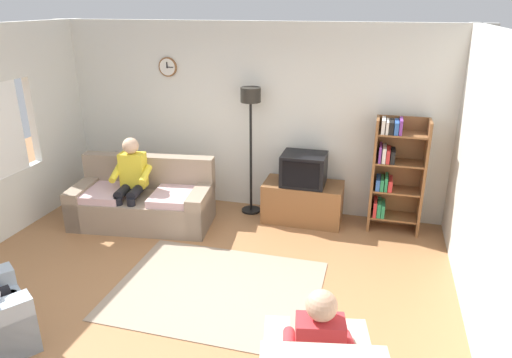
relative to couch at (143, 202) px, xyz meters
name	(u,v)px	position (x,y,z in m)	size (l,w,h in m)	color
ground_plane	(183,301)	(1.27, -1.60, -0.31)	(12.00, 12.00, 0.00)	#9E6B42
back_wall_assembly	(251,118)	(1.27, 1.06, 1.04)	(6.20, 0.17, 2.70)	silver
right_wall	(506,216)	(4.13, -1.60, 1.04)	(0.12, 5.80, 2.70)	silver
couch	(143,202)	(0.00, 0.00, 0.00)	(2.00, 1.12, 0.90)	gray
tv_stand	(303,202)	(2.15, 0.65, -0.03)	(1.10, 0.56, 0.56)	brown
tv	(304,169)	(2.15, 0.63, 0.47)	(0.60, 0.49, 0.44)	black
bookshelf	(394,172)	(3.35, 0.72, 0.51)	(0.68, 0.36, 1.56)	brown
floor_lamp	(251,116)	(1.36, 0.75, 1.14)	(0.28, 0.28, 1.85)	black
area_rug	(217,289)	(1.55, -1.31, -0.31)	(2.20, 1.70, 0.01)	gray
person_on_couch	(131,178)	(-0.09, -0.11, 0.39)	(0.55, 0.57, 1.24)	yellow
person_in_right_armchair	(318,345)	(2.81, -2.60, 0.29)	(0.57, 0.59, 1.12)	red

